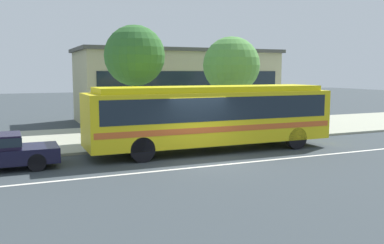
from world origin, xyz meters
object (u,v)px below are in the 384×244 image
at_px(pedestrian_waiting_near_sign, 94,124).
at_px(bus_stop_sign, 282,107).
at_px(street_tree_near_stop, 135,56).
at_px(street_tree_mid_block, 231,66).
at_px(pedestrian_walking_along_curb, 228,116).
at_px(pedestrian_standing_by_tree, 217,120).
at_px(transit_bus, 212,113).

distance_m(pedestrian_waiting_near_sign, bus_stop_sign, 9.76).
bearing_deg(bus_stop_sign, street_tree_near_stop, 166.89).
relative_size(street_tree_near_stop, street_tree_mid_block, 1.05).
distance_m(pedestrian_walking_along_curb, street_tree_mid_block, 3.18).
distance_m(pedestrian_waiting_near_sign, pedestrian_walking_along_curb, 7.36).
relative_size(pedestrian_waiting_near_sign, street_tree_near_stop, 0.30).
xyz_separation_m(pedestrian_waiting_near_sign, bus_stop_sign, (9.69, -0.99, 0.57)).
relative_size(pedestrian_standing_by_tree, bus_stop_sign, 0.69).
relative_size(pedestrian_walking_along_curb, pedestrian_standing_by_tree, 1.02).
bearing_deg(pedestrian_waiting_near_sign, pedestrian_standing_by_tree, -3.53).
height_order(pedestrian_standing_by_tree, street_tree_mid_block, street_tree_mid_block).
bearing_deg(street_tree_near_stop, bus_stop_sign, -13.11).
bearing_deg(bus_stop_sign, transit_bus, -160.29).
bearing_deg(street_tree_near_stop, pedestrian_standing_by_tree, -16.07).
bearing_deg(transit_bus, street_tree_near_stop, 124.98).
xyz_separation_m(pedestrian_walking_along_curb, street_tree_mid_block, (0.88, 1.32, 2.76)).
height_order(pedestrian_waiting_near_sign, pedestrian_walking_along_curb, pedestrian_walking_along_curb).
height_order(transit_bus, street_tree_near_stop, street_tree_near_stop).
relative_size(bus_stop_sign, street_tree_mid_block, 0.45).
height_order(transit_bus, pedestrian_standing_by_tree, transit_bus).
bearing_deg(street_tree_near_stop, pedestrian_walking_along_curb, -1.83).
bearing_deg(pedestrian_waiting_near_sign, street_tree_near_stop, 18.95).
bearing_deg(pedestrian_standing_by_tree, pedestrian_waiting_near_sign, 176.47).
relative_size(pedestrian_standing_by_tree, street_tree_mid_block, 0.31).
bearing_deg(street_tree_mid_block, pedestrian_waiting_near_sign, -166.90).
xyz_separation_m(pedestrian_walking_along_curb, street_tree_near_stop, (-5.14, 0.16, 3.16)).
bearing_deg(street_tree_mid_block, street_tree_near_stop, -169.12).
bearing_deg(pedestrian_walking_along_curb, bus_stop_sign, -33.83).
distance_m(transit_bus, street_tree_mid_block, 6.27).
distance_m(transit_bus, pedestrian_waiting_near_sign, 5.47).
bearing_deg(pedestrian_standing_by_tree, street_tree_near_stop, 163.93).
bearing_deg(pedestrian_standing_by_tree, bus_stop_sign, -9.76).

